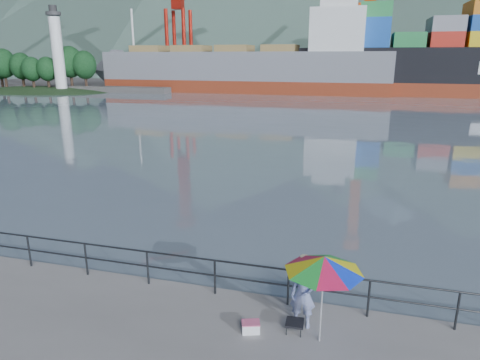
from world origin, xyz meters
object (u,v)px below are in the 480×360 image
beach_umbrella (324,264)px  fisherman (303,294)px  cooler_bag (251,328)px  bulk_carrier (253,68)px

beach_umbrella → fisherman: bearing=133.9°
cooler_bag → fisherman: bearing=8.6°
fisherman → beach_umbrella: (0.46, -0.48, 1.10)m
beach_umbrella → bulk_carrier: bulk_carrier is taller
fisherman → bulk_carrier: size_ratio=0.03×
beach_umbrella → bulk_carrier: 73.03m
fisherman → cooler_bag: 1.46m
fisherman → bulk_carrier: bulk_carrier is taller
beach_umbrella → cooler_bag: bearing=-176.5°
fisherman → beach_umbrella: size_ratio=0.79×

